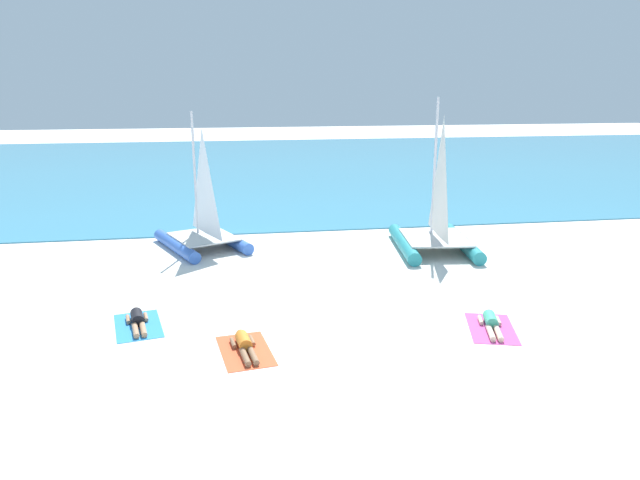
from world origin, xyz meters
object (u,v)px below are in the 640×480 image
sailboat_blue (203,229)px  towel_right (491,328)px  sailboat_teal (435,229)px  towel_middle (245,351)px  sunbather_right (491,323)px  towel_left (138,326)px  sunbather_left (138,320)px  sunbather_middle (245,344)px

sailboat_blue → towel_right: size_ratio=2.61×
sailboat_teal → towel_right: 7.10m
sailboat_teal → towel_middle: size_ratio=2.86×
sunbather_right → towel_right: bearing=-90.0°
sailboat_blue → towel_left: (-1.41, -7.05, -0.73)m
towel_middle → towel_right: bearing=2.7°
sunbather_left → sunbather_right: (8.75, -1.58, 0.00)m
sailboat_teal → sunbather_right: (-1.01, -6.91, -0.68)m
sailboat_teal → sunbather_middle: 10.16m
sailboat_teal → sunbather_left: (-9.75, -5.33, -0.68)m
sailboat_teal → towel_middle: bearing=-127.5°
sailboat_blue → towel_right: (7.30, -8.63, -0.73)m
sailboat_teal → sailboat_blue: bearing=175.7°
sailboat_blue → sunbather_right: size_ratio=3.20×
sunbather_left → sunbather_middle: same height
towel_right → sailboat_teal: bearing=81.7°
towel_left → towel_right: (8.71, -1.58, 0.00)m
towel_middle → sunbather_right: bearing=3.3°
towel_left → sunbather_right: sunbather_right is taller
towel_left → towel_middle: 3.21m
sailboat_blue → sunbather_left: sailboat_blue is taller
towel_left → towel_right: same height
towel_middle → sailboat_teal: bearing=45.6°
towel_left → sunbather_middle: (2.60, -1.81, 0.13)m
sailboat_teal → sailboat_blue: 8.49m
sunbather_left → towel_middle: bearing=-48.1°
sailboat_teal → sunbather_middle: size_ratio=3.47×
sailboat_blue → towel_middle: (1.20, -8.92, -0.73)m
towel_left → towel_middle: same height
sunbather_right → sailboat_teal: bearing=97.9°
sailboat_blue → towel_right: sailboat_blue is taller
sunbather_left → towel_right: 8.88m
towel_right → sunbather_left: bearing=169.3°
sailboat_blue → sunbather_left: (-1.42, -6.98, -0.61)m
sunbather_middle → towel_right: (6.11, 0.22, -0.13)m
sunbather_right → sunbather_left: bearing=-174.1°
towel_left → sunbather_left: sunbather_left is taller
sailboat_blue → sunbather_middle: size_ratio=3.16×
sunbather_middle → sunbather_right: 6.14m
towel_middle → sunbather_right: (6.12, 0.35, 0.13)m
sailboat_teal → towel_right: (-1.02, -6.98, -0.80)m
sunbather_left → sunbather_middle: bearing=-47.3°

